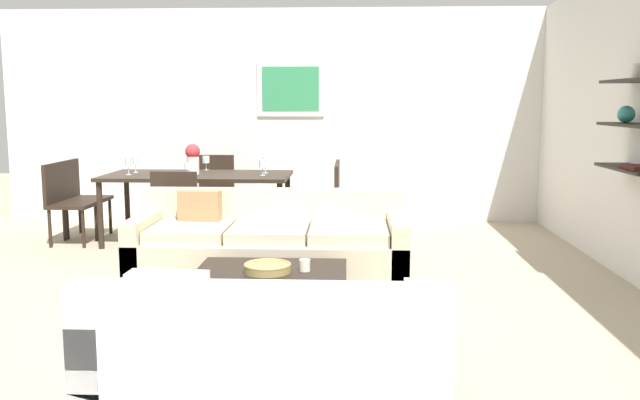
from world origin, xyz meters
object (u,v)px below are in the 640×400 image
(dining_chair_right_far, at_px, (327,194))
(dining_chair_right_near, at_px, (326,200))
(centerpiece_vase, at_px, (193,158))
(dining_chair_head, at_px, (215,186))
(wine_glass_right_near, at_px, (262,164))
(dining_table, at_px, (198,180))
(dining_chair_left_far, at_px, (80,193))
(sofa_beige, at_px, (270,251))
(wine_glass_left_far, at_px, (135,161))
(wine_glass_left_near, at_px, (128,163))
(wine_glass_head, at_px, (206,160))
(wine_glass_foot, at_px, (188,166))
(loveseat_white, at_px, (268,365))
(candle_jar, at_px, (305,265))
(dining_chair_foot, at_px, (178,209))
(dining_chair_left_near, at_px, (64,198))
(wine_glass_right_far, at_px, (265,162))
(decorative_bowl, at_px, (267,267))
(coffee_table, at_px, (269,301))

(dining_chair_right_far, bearing_deg, dining_chair_right_near, -90.00)
(centerpiece_vase, bearing_deg, dining_chair_head, 87.17)
(dining_chair_head, bearing_deg, wine_glass_right_near, -54.34)
(dining_table, distance_m, dining_chair_head, 0.91)
(dining_chair_left_far, bearing_deg, centerpiece_vase, -10.17)
(sofa_beige, relative_size, wine_glass_left_far, 12.43)
(wine_glass_left_near, height_order, wine_glass_head, wine_glass_left_near)
(sofa_beige, height_order, wine_glass_foot, wine_glass_foot)
(loveseat_white, xyz_separation_m, centerpiece_vase, (-1.33, 4.19, 0.64))
(dining_table, bearing_deg, wine_glass_left_near, -170.59)
(dining_chair_right_far, bearing_deg, candle_jar, -90.90)
(dining_chair_head, height_order, dining_chair_left_far, same)
(dining_chair_foot, bearing_deg, dining_chair_left_near, 154.44)
(loveseat_white, relative_size, wine_glass_right_near, 9.56)
(dining_chair_left_near, relative_size, wine_glass_right_far, 5.02)
(wine_glass_right_near, height_order, wine_glass_head, wine_glass_right_near)
(decorative_bowl, xyz_separation_m, dining_chair_left_far, (-2.52, 3.02, 0.09))
(dining_chair_left_near, bearing_deg, dining_chair_left_far, 90.00)
(sofa_beige, distance_m, dining_chair_left_near, 2.88)
(decorative_bowl, relative_size, dining_chair_left_far, 0.37)
(candle_jar, bearing_deg, coffee_table, -157.04)
(decorative_bowl, distance_m, dining_chair_left_near, 3.61)
(candle_jar, relative_size, wine_glass_right_near, 0.48)
(dining_chair_left_near, distance_m, wine_glass_right_near, 2.17)
(loveseat_white, xyz_separation_m, dining_chair_right_far, (0.12, 4.44, 0.21))
(dining_chair_right_near, height_order, dining_chair_right_far, same)
(wine_glass_right_far, bearing_deg, dining_chair_left_far, 177.36)
(loveseat_white, distance_m, wine_glass_left_far, 4.82)
(dining_table, bearing_deg, sofa_beige, -60.49)
(coffee_table, height_order, wine_glass_left_near, wine_glass_left_near)
(dining_table, distance_m, dining_chair_left_near, 1.44)
(dining_table, xyz_separation_m, dining_chair_right_near, (1.41, -0.22, -0.18))
(loveseat_white, relative_size, wine_glass_left_near, 9.02)
(wine_glass_right_near, height_order, wine_glass_right_far, wine_glass_right_far)
(dining_table, height_order, centerpiece_vase, centerpiece_vase)
(coffee_table, xyz_separation_m, centerpiece_vase, (-1.17, 2.83, 0.74))
(dining_table, distance_m, wine_glass_left_far, 0.76)
(coffee_table, relative_size, decorative_bowl, 3.20)
(candle_jar, relative_size, dining_chair_foot, 0.09)
(dining_chair_left_far, xyz_separation_m, wine_glass_foot, (1.41, -0.65, 0.37))
(dining_table, height_order, dining_chair_head, dining_chair_head)
(dining_chair_head, distance_m, dining_chair_foot, 1.79)
(loveseat_white, distance_m, dining_chair_left_near, 4.83)
(dining_chair_foot, height_order, wine_glass_right_far, wine_glass_right_far)
(sofa_beige, bearing_deg, dining_chair_right_near, 75.19)
(wine_glass_left_far, distance_m, centerpiece_vase, 0.70)
(sofa_beige, xyz_separation_m, dining_table, (-1.00, 1.77, 0.39))
(dining_chair_right_near, distance_m, wine_glass_head, 1.59)
(wine_glass_foot, height_order, wine_glass_left_near, wine_glass_left_near)
(wine_glass_right_far, distance_m, centerpiece_vase, 0.79)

